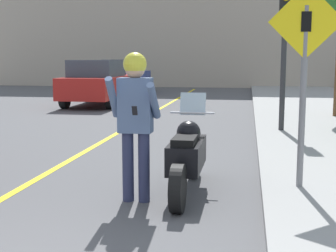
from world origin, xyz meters
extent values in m
cube|color=yellow|center=(-0.60, 6.00, 0.00)|extent=(0.12, 36.00, 0.01)
cube|color=#B2A38E|center=(0.00, 26.00, 4.82)|extent=(28.00, 1.20, 9.64)
cylinder|color=black|center=(1.64, 2.58, 0.28)|extent=(0.14, 0.56, 0.56)
cylinder|color=black|center=(1.64, 4.17, 0.28)|extent=(0.14, 0.56, 0.56)
cube|color=black|center=(1.64, 3.38, 0.51)|extent=(0.40, 1.09, 0.36)
sphere|color=black|center=(1.64, 3.53, 0.77)|extent=(0.32, 0.32, 0.32)
cube|color=black|center=(1.64, 3.13, 0.73)|extent=(0.28, 0.48, 0.10)
cylinder|color=silver|center=(1.64, 3.92, 0.99)|extent=(0.62, 0.03, 0.03)
cube|color=silver|center=(1.64, 3.99, 1.11)|extent=(0.36, 0.12, 0.31)
cylinder|color=#282D4C|center=(0.98, 2.92, 0.43)|extent=(0.14, 0.14, 0.86)
cylinder|color=#282D4C|center=(1.18, 2.92, 0.43)|extent=(0.14, 0.14, 0.86)
cube|color=slate|center=(1.08, 2.92, 1.19)|extent=(0.40, 0.22, 0.66)
cylinder|color=slate|center=(0.83, 2.82, 1.29)|extent=(0.09, 0.39, 0.51)
cylinder|color=slate|center=(1.33, 2.80, 1.25)|extent=(0.09, 0.46, 0.46)
sphere|color=tan|center=(1.08, 2.92, 1.62)|extent=(0.24, 0.24, 0.24)
sphere|color=gold|center=(1.08, 2.92, 1.68)|extent=(0.28, 0.28, 0.28)
cube|color=black|center=(1.14, 2.64, 1.15)|extent=(0.06, 0.05, 0.11)
cylinder|color=slate|center=(3.07, 3.47, 1.25)|extent=(0.08, 0.08, 2.24)
cube|color=yellow|center=(3.07, 3.45, 2.18)|extent=(0.91, 0.02, 0.91)
cube|color=black|center=(3.07, 3.44, 2.18)|extent=(0.12, 0.01, 0.24)
cylinder|color=#2D2D30|center=(3.16, 8.26, 1.77)|extent=(0.12, 0.12, 3.28)
sphere|color=green|center=(3.16, 8.12, 2.81)|extent=(0.14, 0.14, 0.14)
cylinder|color=black|center=(-3.91, 15.53, 0.32)|extent=(0.22, 0.64, 0.64)
cylinder|color=black|center=(-2.25, 15.53, 0.32)|extent=(0.22, 0.64, 0.64)
cylinder|color=black|center=(-3.91, 12.93, 0.32)|extent=(0.22, 0.64, 0.64)
cylinder|color=black|center=(-2.25, 12.93, 0.32)|extent=(0.22, 0.64, 0.64)
cube|color=#B21E19|center=(-3.08, 14.23, 0.70)|extent=(1.80, 4.20, 0.76)
cube|color=#38424C|center=(-3.08, 14.06, 1.38)|extent=(1.58, 2.18, 0.60)
cylinder|color=black|center=(-4.55, 21.65, 0.32)|extent=(0.22, 0.64, 0.64)
cylinder|color=black|center=(-2.90, 21.65, 0.32)|extent=(0.22, 0.64, 0.64)
cylinder|color=black|center=(-4.55, 19.05, 0.32)|extent=(0.22, 0.64, 0.64)
cylinder|color=black|center=(-2.90, 19.05, 0.32)|extent=(0.22, 0.64, 0.64)
cube|color=navy|center=(-3.73, 20.35, 0.70)|extent=(1.80, 4.20, 0.76)
cube|color=#38424C|center=(-3.73, 20.18, 1.38)|extent=(1.58, 2.18, 0.60)
camera|label=1|loc=(2.40, -2.51, 1.75)|focal=50.00mm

